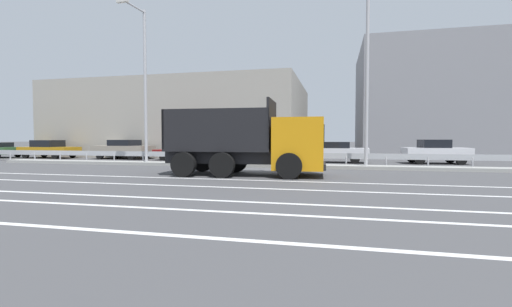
% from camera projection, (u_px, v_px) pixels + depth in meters
% --- Properties ---
extents(ground_plane, '(320.00, 320.00, 0.00)m').
position_uv_depth(ground_plane, '(263.00, 170.00, 17.65)').
color(ground_plane, '#424244').
extents(lane_strip_0, '(63.93, 0.16, 0.01)m').
position_uv_depth(lane_strip_0, '(232.00, 180.00, 13.28)').
color(lane_strip_0, silver).
rests_on(lane_strip_0, ground_plane).
extents(lane_strip_1, '(63.93, 0.16, 0.01)m').
position_uv_depth(lane_strip_1, '(214.00, 187.00, 11.29)').
color(lane_strip_1, silver).
rests_on(lane_strip_1, ground_plane).
extents(lane_strip_2, '(63.93, 0.16, 0.01)m').
position_uv_depth(lane_strip_2, '(183.00, 199.00, 9.01)').
color(lane_strip_2, silver).
rests_on(lane_strip_2, ground_plane).
extents(lane_strip_3, '(63.93, 0.16, 0.01)m').
position_uv_depth(lane_strip_3, '(159.00, 208.00, 7.80)').
color(lane_strip_3, silver).
rests_on(lane_strip_3, ground_plane).
extents(lane_strip_4, '(63.93, 0.16, 0.01)m').
position_uv_depth(lane_strip_4, '(103.00, 230.00, 5.93)').
color(lane_strip_4, silver).
rests_on(lane_strip_4, ground_plane).
extents(median_island, '(35.16, 1.10, 0.18)m').
position_uv_depth(median_island, '(269.00, 166.00, 19.15)').
color(median_island, gray).
rests_on(median_island, ground_plane).
extents(median_guardrail, '(63.93, 0.09, 0.78)m').
position_uv_depth(median_guardrail, '(272.00, 156.00, 20.08)').
color(median_guardrail, '#9EA0A5').
rests_on(median_guardrail, ground_plane).
extents(dump_truck, '(6.99, 2.96, 3.25)m').
position_uv_depth(dump_truck, '(265.00, 147.00, 14.81)').
color(dump_truck, orange).
rests_on(dump_truck, ground_plane).
extents(median_road_sign, '(0.68, 0.16, 2.35)m').
position_uv_depth(median_road_sign, '(230.00, 145.00, 19.61)').
color(median_road_sign, white).
rests_on(median_road_sign, ground_plane).
extents(street_lamp_1, '(0.71, 2.17, 9.29)m').
position_uv_depth(street_lamp_1, '(144.00, 80.00, 20.46)').
color(street_lamp_1, '#ADADB2').
rests_on(street_lamp_1, ground_plane).
extents(street_lamp_2, '(0.71, 2.06, 10.19)m').
position_uv_depth(street_lamp_2, '(368.00, 61.00, 17.55)').
color(street_lamp_2, '#ADADB2').
rests_on(street_lamp_2, ground_plane).
extents(parked_car_1, '(4.82, 2.06, 1.47)m').
position_uv_depth(parked_car_1, '(49.00, 149.00, 28.14)').
color(parked_car_1, '#B27A14').
rests_on(parked_car_1, ground_plane).
extents(parked_car_2, '(4.69, 2.22, 1.50)m').
position_uv_depth(parked_car_2, '(123.00, 149.00, 26.85)').
color(parked_car_2, gray).
rests_on(parked_car_2, ground_plane).
extents(parked_car_3, '(4.96, 2.23, 1.37)m').
position_uv_depth(parked_car_3, '(188.00, 151.00, 25.24)').
color(parked_car_3, maroon).
rests_on(parked_car_3, ground_plane).
extents(parked_car_4, '(4.09, 1.96, 1.47)m').
position_uv_depth(parked_car_4, '(258.00, 150.00, 24.39)').
color(parked_car_4, silver).
rests_on(parked_car_4, ground_plane).
extents(parked_car_5, '(4.74, 1.98, 1.38)m').
position_uv_depth(parked_car_5, '(333.00, 152.00, 22.89)').
color(parked_car_5, silver).
rests_on(parked_car_5, ground_plane).
extents(parked_car_6, '(3.95, 2.10, 1.54)m').
position_uv_depth(parked_car_6, '(435.00, 152.00, 21.74)').
color(parked_car_6, silver).
rests_on(parked_car_6, ground_plane).
extents(background_building_0, '(22.84, 14.58, 6.75)m').
position_uv_depth(background_building_0, '(188.00, 121.00, 34.64)').
color(background_building_0, gray).
rests_on(background_building_0, ground_plane).
extents(background_building_1, '(22.48, 12.39, 10.28)m').
position_uv_depth(background_building_1, '(484.00, 101.00, 31.94)').
color(background_building_1, gray).
rests_on(background_building_1, ground_plane).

